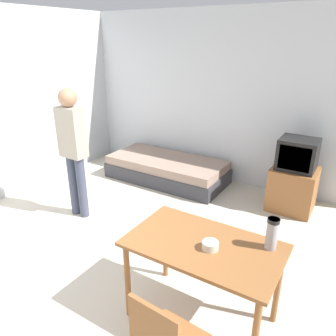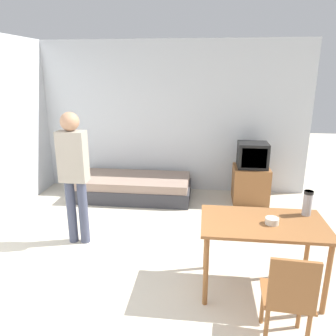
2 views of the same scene
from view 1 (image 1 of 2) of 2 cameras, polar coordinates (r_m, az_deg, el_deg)
name	(u,v)px [view 1 (image 1 of 2)]	position (r m, az deg, el deg)	size (l,w,h in m)	color
ground_plane	(8,317)	(3.44, -26.14, -22.33)	(20.00, 20.00, 0.00)	beige
wall_back	(206,97)	(5.52, 6.59, 12.11)	(5.30, 0.06, 2.70)	silver
wall_left	(18,103)	(5.49, -24.60, 10.26)	(0.06, 4.79, 2.70)	silver
daybed	(167,169)	(5.54, -0.22, -0.22)	(1.99, 0.92, 0.38)	#333338
tv	(294,178)	(4.82, 21.08, -1.71)	(0.59, 0.55, 1.03)	brown
dining_table	(203,254)	(2.72, 6.16, -14.66)	(1.22, 0.72, 0.76)	brown
person_standing	(73,145)	(4.33, -16.22, 3.92)	(0.34, 0.23, 1.71)	#3D4256
thermos_flask	(272,232)	(2.64, 17.68, -10.62)	(0.09, 0.09, 0.26)	#99999E
mate_bowl	(210,245)	(2.59, 7.37, -13.22)	(0.13, 0.13, 0.06)	beige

